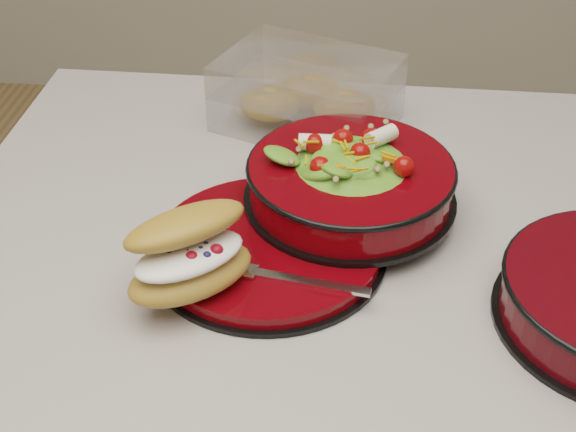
# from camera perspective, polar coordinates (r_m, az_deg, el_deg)

# --- Properties ---
(dinner_plate) EXTENTS (0.26, 0.26, 0.02)m
(dinner_plate) POSITION_cam_1_polar(r_m,az_deg,el_deg) (0.88, -1.39, -2.27)
(dinner_plate) COLOR black
(dinner_plate) RESTS_ON island_counter
(salad_bowl) EXTENTS (0.25, 0.25, 0.10)m
(salad_bowl) POSITION_cam_1_polar(r_m,az_deg,el_deg) (0.92, 4.48, 3.02)
(salad_bowl) COLOR black
(salad_bowl) RESTS_ON dinner_plate
(croissant) EXTENTS (0.15, 0.15, 0.08)m
(croissant) POSITION_cam_1_polar(r_m,az_deg,el_deg) (0.80, -6.93, -2.68)
(croissant) COLOR #A77433
(croissant) RESTS_ON dinner_plate
(fork) EXTENTS (0.16, 0.04, 0.00)m
(fork) POSITION_cam_1_polar(r_m,az_deg,el_deg) (0.82, 0.06, -4.46)
(fork) COLOR silver
(fork) RESTS_ON dinner_plate
(pastry_box) EXTENTS (0.27, 0.23, 0.09)m
(pastry_box) POSITION_cam_1_polar(r_m,az_deg,el_deg) (1.11, 1.39, 8.63)
(pastry_box) COLOR white
(pastry_box) RESTS_ON island_counter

